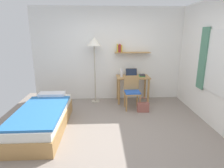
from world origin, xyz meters
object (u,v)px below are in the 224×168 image
desk (133,82)px  standing_lamp (94,45)px  water_bottle (122,73)px  desk_chair (132,91)px  laptop (131,74)px  handbag (143,107)px  book_stack (142,75)px  bed (43,118)px

desk → standing_lamp: bearing=177.7°
desk → water_bottle: size_ratio=4.16×
desk_chair → water_bottle: size_ratio=3.89×
desk → water_bottle: (-0.32, -0.03, 0.27)m
desk → laptop: bearing=139.2°
standing_lamp → handbag: (1.21, -0.78, -1.46)m
desk_chair → book_stack: bearing=54.4°
desk → book_stack: size_ratio=3.79×
desk → book_stack: (0.26, 0.00, 0.18)m
bed → desk: size_ratio=2.16×
water_bottle → book_stack: bearing=3.6°
standing_lamp → book_stack: (1.31, -0.04, -0.82)m
desk → handbag: desk is taller
standing_lamp → laptop: size_ratio=5.59×
standing_lamp → laptop: standing_lamp is taller
laptop → handbag: size_ratio=0.85×
desk_chair → water_bottle: (-0.23, 0.45, 0.37)m
desk → laptop: 0.22m
standing_lamp → laptop: (1.02, -0.01, -0.79)m
bed → water_bottle: bearing=40.6°
bed → standing_lamp: (0.99, 1.56, 1.34)m
bed → desk_chair: size_ratio=2.31×
bed → book_stack: 2.81m
desk → laptop: size_ratio=2.81×
standing_lamp → book_stack: size_ratio=7.56×
water_bottle → laptop: bearing=13.0°
bed → handbag: (2.20, 0.78, -0.11)m
desk → desk_chair: bearing=-100.8°
standing_lamp → book_stack: standing_lamp is taller
water_bottle → handbag: (0.47, -0.70, -0.72)m
bed → desk: (2.04, 1.52, 0.34)m
desk_chair → book_stack: size_ratio=3.54×
standing_lamp → laptop: bearing=-0.7°
desk_chair → book_stack: (0.35, 0.49, 0.29)m
bed → desk: bearing=36.5°
book_stack → handbag: 0.98m
book_stack → bed: bearing=-146.6°
book_stack → water_bottle: bearing=-176.4°
bed → book_stack: (2.30, 1.52, 0.52)m
water_bottle → handbag: water_bottle is taller
standing_lamp → book_stack: 1.55m
desk_chair → standing_lamp: (-0.96, 0.53, 1.11)m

